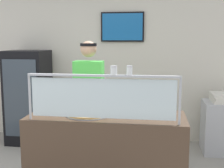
{
  "coord_description": "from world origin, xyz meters",
  "views": [
    {
      "loc": [
        1.38,
        -2.84,
        1.78
      ],
      "look_at": [
        0.92,
        0.37,
        1.29
      ],
      "focal_mm": 47.87,
      "sensor_mm": 36.0,
      "label": 1
    }
  ],
  "objects": [
    {
      "name": "serving_counter",
      "position": [
        0.87,
        0.34,
        0.47
      ],
      "size": [
        1.73,
        0.67,
        0.95
      ],
      "primitive_type": "cube",
      "color": "#4C3828",
      "rests_on": "ground"
    },
    {
      "name": "pizza_tray",
      "position": [
        0.66,
        0.31,
        0.97
      ],
      "size": [
        0.5,
        0.5,
        0.04
      ],
      "color": "#9EA0A8",
      "rests_on": "serving_counter"
    },
    {
      "name": "worker_figure",
      "position": [
        0.54,
        0.95,
        1.01
      ],
      "size": [
        0.41,
        0.5,
        1.76
      ],
      "color": "#23232D",
      "rests_on": "ground"
    },
    {
      "name": "pepper_flake_shaker",
      "position": [
        1.14,
        0.06,
        1.47
      ],
      "size": [
        0.06,
        0.06,
        0.09
      ],
      "color": "white",
      "rests_on": "sneeze_guard"
    },
    {
      "name": "drink_fridge",
      "position": [
        -0.76,
        1.96,
        0.8
      ],
      "size": [
        0.67,
        0.63,
        1.59
      ],
      "color": "black",
      "rests_on": "ground"
    },
    {
      "name": "pizza_server",
      "position": [
        0.69,
        0.29,
        0.99
      ],
      "size": [
        0.1,
        0.28,
        0.01
      ],
      "primitive_type": "cube",
      "rotation": [
        0.0,
        0.0,
        0.08
      ],
      "color": "#ADAFB7",
      "rests_on": "pizza_tray"
    },
    {
      "name": "sneeze_guard",
      "position": [
        0.87,
        0.06,
        1.25
      ],
      "size": [
        1.56,
        0.06,
        0.48
      ],
      "color": "#B2B5BC",
      "rests_on": "serving_counter"
    },
    {
      "name": "shop_rear_unit",
      "position": [
        0.86,
        2.41,
        1.36
      ],
      "size": [
        6.13,
        0.13,
        2.7
      ],
      "color": "silver",
      "rests_on": "ground"
    },
    {
      "name": "parmesan_shaker",
      "position": [
        0.98,
        0.06,
        1.47
      ],
      "size": [
        0.07,
        0.07,
        0.09
      ],
      "color": "white",
      "rests_on": "sneeze_guard"
    }
  ]
}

